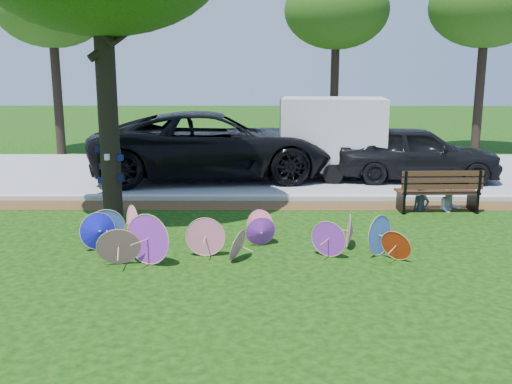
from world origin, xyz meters
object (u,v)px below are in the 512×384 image
dark_pickup (415,153)px  cargo_trailer (333,134)px  person_left (422,186)px  black_van (214,145)px  person_right (451,187)px  park_bench (437,190)px  parasol_pile (216,234)px

dark_pickup → cargo_trailer: cargo_trailer is taller
person_left → black_van: bearing=127.4°
cargo_trailer → person_right: (2.36, -4.28, -0.82)m
dark_pickup → person_right: bearing=-179.4°
dark_pickup → park_bench: 3.97m
dark_pickup → cargo_trailer: size_ratio=1.58×
parasol_pile → cargo_trailer: bearing=67.6°
parasol_pile → black_van: (-0.61, 7.52, 0.68)m
parasol_pile → dark_pickup: bearing=51.9°
dark_pickup → parasol_pile: bearing=144.9°
person_right → cargo_trailer: bearing=112.8°
parasol_pile → black_van: black_van is taller
black_van → person_right: 7.42m
parasol_pile → cargo_trailer: 8.30m
park_bench → cargo_trailer: bearing=112.8°
cargo_trailer → park_bench: (2.01, -4.33, -0.89)m
park_bench → black_van: bearing=141.6°
parasol_pile → person_right: (5.49, 3.33, 0.22)m
black_van → dark_pickup: (6.27, -0.32, -0.20)m
cargo_trailer → parasol_pile: bearing=-107.3°
cargo_trailer → dark_pickup: bearing=-4.2°
person_left → dark_pickup: bearing=62.6°
park_bench → person_right: person_right is taller
person_left → person_right: size_ratio=1.01×
person_right → dark_pickup: bearing=81.6°
black_van → person_right: bearing=-131.7°
dark_pickup → park_bench: (-0.51, -3.92, -0.34)m
black_van → cargo_trailer: (3.75, 0.10, 0.36)m
black_van → person_left: bearing=-135.0°
parasol_pile → dark_pickup: size_ratio=1.24×
parasol_pile → person_left: person_left is taller
dark_pickup → person_left: size_ratio=4.19×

